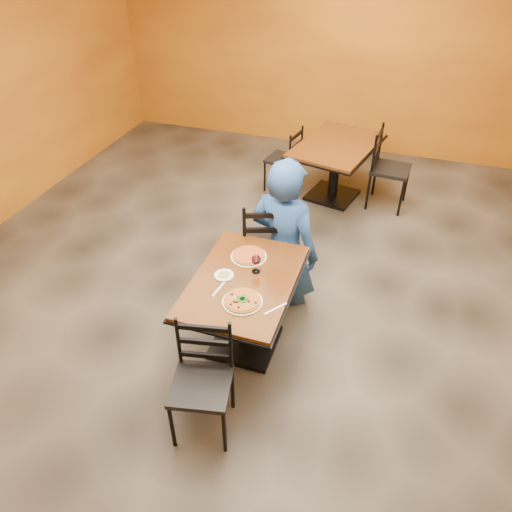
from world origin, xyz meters
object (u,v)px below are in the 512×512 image
(chair_main_near, at_px, (201,386))
(chair_second_left, at_px, (283,159))
(table_main, at_px, (244,297))
(plate_main, at_px, (242,302))
(chair_main_far, at_px, (266,242))
(side_plate, at_px, (224,275))
(chair_second_right, at_px, (391,170))
(table_second, at_px, (336,158))
(pizza_far, at_px, (249,255))
(plate_far, at_px, (249,257))
(pizza_main, at_px, (242,300))
(wine_glass, at_px, (256,263))
(diner, at_px, (285,232))

(chair_main_near, distance_m, chair_second_left, 3.77)
(table_main, relative_size, plate_main, 3.97)
(chair_main_near, height_order, chair_main_far, chair_main_far)
(side_plate, bearing_deg, chair_second_left, 95.87)
(chair_second_right, bearing_deg, table_second, 94.50)
(pizza_far, bearing_deg, chair_second_right, 69.17)
(table_main, bearing_deg, table_second, 85.44)
(table_main, relative_size, chair_second_left, 1.42)
(table_second, relative_size, plate_far, 4.75)
(chair_main_near, relative_size, chair_main_far, 0.88)
(table_second, xyz_separation_m, pizza_main, (-0.15, -3.13, 0.21))
(chair_main_near, height_order, wine_glass, wine_glass)
(chair_second_right, distance_m, diner, 2.25)
(table_second, xyz_separation_m, side_plate, (-0.40, -2.88, 0.19))
(chair_main_far, distance_m, pizza_far, 0.62)
(diner, height_order, plate_far, diner)
(table_second, xyz_separation_m, wine_glass, (-0.17, -2.75, 0.28))
(chair_main_far, xyz_separation_m, diner, (0.20, -0.08, 0.22))
(table_main, xyz_separation_m, diner, (0.12, 0.78, 0.18))
(chair_main_far, xyz_separation_m, pizza_main, (0.15, -1.12, 0.25))
(side_plate, bearing_deg, chair_main_far, 83.82)
(pizza_main, height_order, plate_far, pizza_main)
(table_main, bearing_deg, wine_glass, 63.14)
(chair_main_far, distance_m, plate_far, 0.62)
(plate_main, distance_m, wine_glass, 0.40)
(chair_main_near, relative_size, wine_glass, 5.08)
(pizza_main, distance_m, wine_glass, 0.39)
(plate_main, height_order, wine_glass, wine_glass)
(plate_far, bearing_deg, chair_second_right, 69.17)
(table_second, distance_m, plate_main, 3.14)
(chair_second_right, relative_size, wine_glass, 5.55)
(pizza_main, bearing_deg, plate_main, 0.00)
(wine_glass, bearing_deg, side_plate, -150.43)
(table_main, xyz_separation_m, chair_main_near, (-0.02, -0.88, -0.10))
(chair_second_left, xyz_separation_m, pizza_far, (0.41, -2.58, 0.34))
(chair_main_near, bearing_deg, diner, 73.60)
(chair_second_left, xyz_separation_m, side_plate, (0.30, -2.88, 0.32))
(chair_second_left, height_order, chair_second_right, chair_second_right)
(chair_second_right, height_order, diner, diner)
(chair_second_left, distance_m, chair_second_right, 1.39)
(table_main, relative_size, side_plate, 7.69)
(wine_glass, bearing_deg, table_main, -116.86)
(chair_main_far, distance_m, side_plate, 0.91)
(table_second, height_order, chair_second_left, chair_second_left)
(plate_far, bearing_deg, chair_main_near, -87.91)
(chair_main_far, xyz_separation_m, pizza_far, (0.02, -0.57, 0.25))
(chair_second_left, distance_m, diner, 2.19)
(chair_second_left, relative_size, plate_far, 2.80)
(chair_main_far, bearing_deg, pizza_main, 78.20)
(table_second, distance_m, chair_main_near, 3.76)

